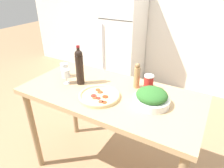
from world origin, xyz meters
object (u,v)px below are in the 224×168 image
salt_canister (148,83)px  wine_glass_near (66,74)px  refrigerator (123,39)px  salad_bowl (152,98)px  wine_glass_far (64,68)px  homemade_pizza (99,96)px  pepper_mill (137,76)px  wine_bottle (80,66)px

salt_canister → wine_glass_near: bearing=-160.4°
refrigerator → salad_bowl: 2.16m
salt_canister → refrigerator: bearing=122.8°
wine_glass_far → homemade_pizza: size_ratio=0.41×
wine_glass_far → salad_bowl: bearing=-3.1°
wine_glass_far → salt_canister: (0.78, 0.14, -0.02)m
wine_glass_near → pepper_mill: pepper_mill is taller
refrigerator → wine_glass_near: (0.38, -1.87, 0.19)m
salad_bowl → homemade_pizza: salad_bowl is taller
refrigerator → wine_glass_near: bearing=-78.6°
wine_glass_far → homemade_pizza: 0.52m
wine_glass_far → salt_canister: 0.79m
wine_bottle → salt_canister: size_ratio=2.54×
wine_glass_far → salad_bowl: wine_glass_far is taller
wine_glass_near → pepper_mill: (0.57, 0.24, 0.02)m
wine_bottle → refrigerator: bearing=105.1°
wine_bottle → salad_bowl: bearing=-0.6°
homemade_pizza → salt_canister: size_ratio=2.39×
wine_glass_far → pepper_mill: (0.68, 0.14, 0.02)m
wine_bottle → salad_bowl: wine_bottle is taller
homemade_pizza → salt_canister: bearing=45.5°
refrigerator → salt_canister: size_ratio=12.36×
pepper_mill → salt_canister: pepper_mill is taller
wine_glass_near → wine_glass_far: bearing=136.9°
wine_glass_near → wine_glass_far: 0.14m
wine_glass_near → homemade_pizza: (0.38, -0.06, -0.08)m
pepper_mill → salad_bowl: bearing=-43.1°
salad_bowl → homemade_pizza: bearing=-164.2°
wine_glass_near → salt_canister: salt_canister is taller
wine_bottle → homemade_pizza: size_ratio=1.06×
wine_bottle → wine_glass_far: wine_bottle is taller
refrigerator → pepper_mill: refrigerator is taller
salad_bowl → salt_canister: (-0.09, 0.19, 0.01)m
homemade_pizza → refrigerator: bearing=111.4°
wine_bottle → pepper_mill: bearing=21.5°
wine_glass_far → homemade_pizza: (0.49, -0.16, -0.08)m
wine_bottle → homemade_pizza: 0.33m
wine_glass_far → salad_bowl: size_ratio=0.49×
wine_bottle → pepper_mill: wine_bottle is taller
salad_bowl → salt_canister: size_ratio=1.99×
wine_glass_far → homemade_pizza: wine_glass_far is taller
homemade_pizza → salt_canister: (0.29, 0.30, 0.05)m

